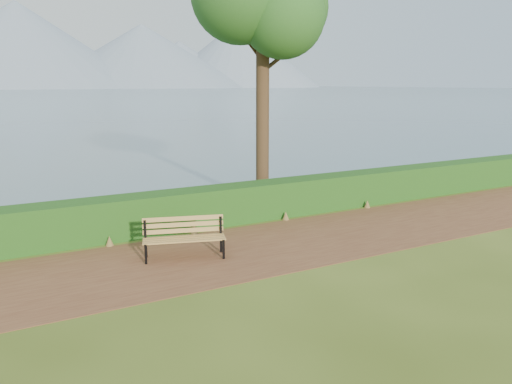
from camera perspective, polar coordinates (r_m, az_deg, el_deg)
ground at (r=11.40m, az=1.92°, el=-6.66°), size 140.00×140.00×0.00m
path at (r=11.64m, az=1.18°, el=-6.22°), size 40.00×3.40×0.01m
hedge at (r=13.48m, az=-3.61°, el=-1.46°), size 32.00×0.85×1.00m
bench at (r=10.93m, az=-8.23°, el=-4.85°), size 1.82×0.99×0.88m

